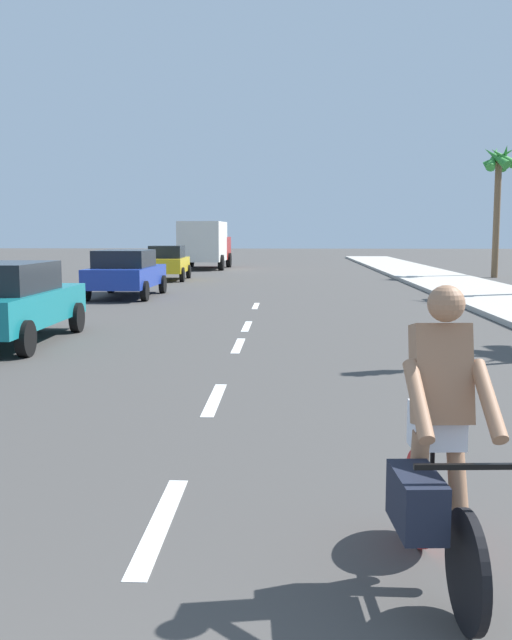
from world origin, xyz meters
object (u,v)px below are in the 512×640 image
Objects in this scene: palm_tree_distant at (498,173)px; parked_car_yellow at (168,262)px; cyclist at (436,452)px; parked_car_blue at (126,272)px; parked_car_teal at (3,300)px; delivery_truck at (205,244)px.

parked_car_yellow is at bearing -170.75° from palm_tree_distant.
parked_car_blue is (-6.28, 19.44, 0.01)m from cyclist.
parked_car_yellow is at bearing 91.13° from parked_car_blue.
cyclist is 0.40× the size of parked_car_teal.
parked_car_teal and parked_car_yellow have the same top height.
parked_car_teal is 1.19× the size of parked_car_yellow.
parked_car_teal is at bearing -89.79° from parked_car_blue.
delivery_truck is (-5.85, 38.58, 0.67)m from cyclist.
parked_car_teal is 0.71× the size of palm_tree_distant.
cyclist is at bearing -106.48° from palm_tree_distant.
delivery_truck is at bearing -84.99° from cyclist.
parked_car_yellow is 0.60× the size of palm_tree_distant.
delivery_truck is (0.51, 29.30, 0.66)m from parked_car_teal.
parked_car_blue is 0.71× the size of delivery_truck.
palm_tree_distant is at bearing 7.59° from parked_car_yellow.
cyclist reaches higher than parked_car_blue.
palm_tree_distant is (15.36, 11.25, 4.12)m from parked_car_blue.
delivery_truck is at bearing 152.11° from palm_tree_distant.
palm_tree_distant reaches higher than parked_car_blue.
delivery_truck is 0.98× the size of palm_tree_distant.
parked_car_blue is 0.69× the size of palm_tree_distant.
parked_car_yellow is at bearing -80.91° from cyclist.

